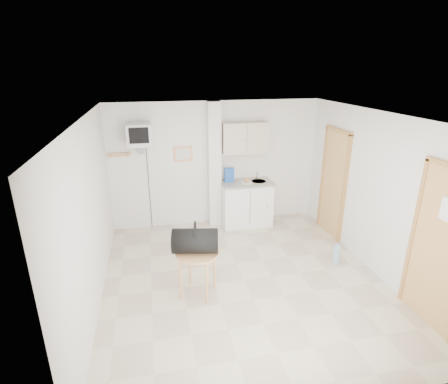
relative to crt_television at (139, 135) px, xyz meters
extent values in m
plane|color=beige|center=(1.45, -2.02, -1.94)|extent=(4.50, 4.50, 0.00)
cube|color=white|center=(1.45, 0.23, -0.69)|extent=(4.20, 0.04, 2.50)
cube|color=white|center=(1.45, -4.27, -0.69)|extent=(4.20, 0.04, 2.50)
cube|color=white|center=(-0.65, -2.02, -0.69)|extent=(0.04, 4.50, 2.50)
cube|color=white|center=(3.55, -2.02, -0.69)|extent=(0.04, 4.50, 2.50)
cube|color=white|center=(1.45, -2.02, 0.56)|extent=(4.20, 4.50, 0.04)
cube|color=white|center=(1.40, 0.12, -0.69)|extent=(0.25, 0.22, 2.50)
cube|color=#EA9A66|center=(0.80, 0.21, -0.44)|extent=(0.36, 0.03, 0.30)
cube|color=silver|center=(0.80, 0.19, -0.44)|extent=(0.28, 0.01, 0.22)
cube|color=tan|center=(-0.40, 0.20, -0.39)|extent=(0.40, 0.05, 0.06)
cube|color=white|center=(1.13, 0.22, -0.99)|extent=(0.15, 0.02, 0.08)
cylinder|color=tan|center=(-0.55, 0.14, -0.40)|extent=(0.02, 0.08, 0.02)
cylinder|color=tan|center=(-0.25, 0.14, -0.40)|extent=(0.02, 0.08, 0.02)
cube|color=#9E723F|center=(3.52, -0.77, -0.94)|extent=(0.04, 0.75, 2.00)
cube|color=olive|center=(3.52, -0.77, -0.94)|extent=(0.06, 0.87, 2.06)
cube|color=#9E723F|center=(3.52, -3.37, -0.93)|extent=(0.04, 0.82, 2.02)
cube|color=olive|center=(3.52, -3.37, -0.93)|extent=(0.06, 0.94, 2.08)
cube|color=white|center=(3.50, -3.37, -0.39)|extent=(0.01, 0.20, 0.28)
cube|color=white|center=(2.03, -0.05, -1.50)|extent=(1.00, 0.55, 0.88)
cube|color=gray|center=(2.03, -0.05, -1.04)|extent=(1.03, 0.58, 0.04)
cylinder|color=#B7B7BA|center=(2.28, -0.05, -1.04)|extent=(0.30, 0.30, 0.05)
cylinder|color=#B7B7BA|center=(2.28, 0.09, -0.94)|extent=(0.02, 0.02, 0.16)
cylinder|color=#B7B7BA|center=(2.28, 0.03, -0.86)|extent=(0.02, 0.13, 0.02)
cube|color=#B5A48F|center=(2.00, 0.07, -0.14)|extent=(0.90, 0.32, 0.60)
cube|color=#1E4FAC|center=(1.68, 0.02, -0.87)|extent=(0.19, 0.07, 0.29)
cylinder|color=white|center=(2.01, -0.10, -1.01)|extent=(0.22, 0.22, 0.01)
sphere|color=tan|center=(2.01, -0.10, -0.96)|extent=(0.11, 0.11, 0.11)
cube|color=slate|center=(0.00, 0.07, -0.21)|extent=(0.36, 0.32, 0.02)
cube|color=slate|center=(0.00, 0.20, -0.29)|extent=(0.10, 0.06, 0.20)
cube|color=silver|center=(0.00, 0.00, 0.01)|extent=(0.44, 0.42, 0.40)
cube|color=black|center=(0.00, -0.22, 0.03)|extent=(0.34, 0.02, 0.28)
cylinder|color=black|center=(0.10, 0.21, -1.07)|extent=(0.01, 0.01, 1.73)
cylinder|color=tan|center=(0.72, -2.21, -1.26)|extent=(0.62, 0.62, 0.03)
cylinder|color=tan|center=(0.98, -2.12, -1.61)|extent=(0.04, 0.04, 0.66)
cylinder|color=tan|center=(0.63, -1.95, -1.61)|extent=(0.04, 0.04, 0.66)
cylinder|color=tan|center=(0.46, -2.29, -1.61)|extent=(0.04, 0.04, 0.66)
cylinder|color=tan|center=(0.81, -2.46, -1.61)|extent=(0.04, 0.04, 0.66)
cylinder|color=black|center=(0.69, -2.22, -1.07)|extent=(0.68, 0.46, 0.34)
torus|color=black|center=(0.69, -2.22, -0.91)|extent=(0.07, 0.26, 0.26)
cylinder|color=#90AEC6|center=(3.09, -1.87, -1.78)|extent=(0.12, 0.12, 0.32)
cylinder|color=#90AEC6|center=(3.09, -1.87, -1.60)|extent=(0.04, 0.04, 0.04)
camera|label=1|loc=(0.19, -6.47, 1.19)|focal=28.00mm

